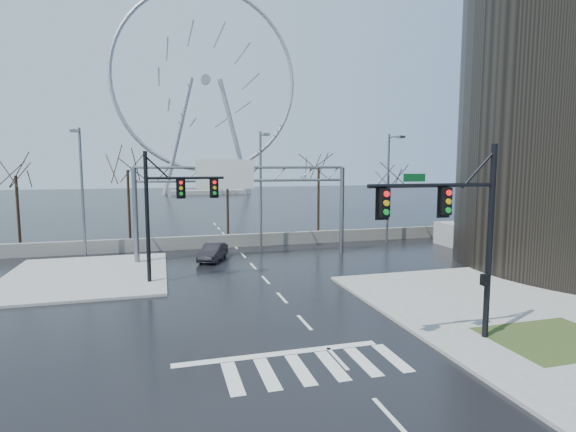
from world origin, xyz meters
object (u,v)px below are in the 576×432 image
object	(u,v)px
signal_mast_far	(167,204)
car	(213,252)
ferris_wheel	(206,87)
sign_gantry	(240,191)
signal_mast_near	(462,224)

from	to	relation	value
signal_mast_far	car	bearing A→B (deg)	60.35
ferris_wheel	sign_gantry	bearing A→B (deg)	-93.84
signal_mast_far	sign_gantry	world-z (taller)	signal_mast_far
sign_gantry	ferris_wheel	distance (m)	82.91
ferris_wheel	signal_mast_far	bearing A→B (deg)	-97.20
signal_mast_near	sign_gantry	distance (m)	19.79
signal_mast_near	car	world-z (taller)	signal_mast_near
signal_mast_near	signal_mast_far	bearing A→B (deg)	130.26
ferris_wheel	car	size ratio (longest dim) A/B	13.16
signal_mast_near	ferris_wheel	bearing A→B (deg)	90.08
ferris_wheel	car	distance (m)	84.49
signal_mast_near	car	xyz separation A→B (m)	(-7.68, 18.85, -4.24)
signal_mast_far	ferris_wheel	xyz separation A→B (m)	(10.87, 86.04, 21.30)
signal_mast_far	ferris_wheel	distance (m)	89.30
sign_gantry	car	distance (m)	5.04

